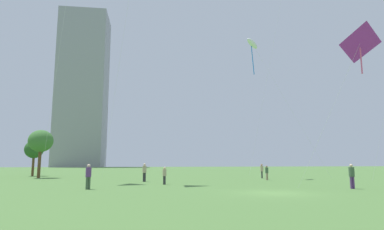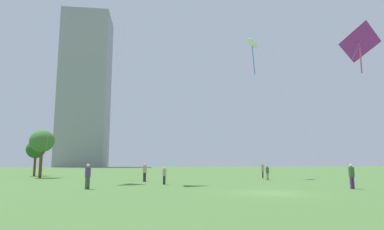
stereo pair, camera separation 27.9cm
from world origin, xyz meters
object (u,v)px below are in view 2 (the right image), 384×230
at_px(person_standing_0, 352,174).
at_px(person_standing_4, 164,174).
at_px(person_standing_5, 145,171).
at_px(park_tree_0, 42,141).
at_px(park_tree_1, 36,150).
at_px(distant_highrise_0, 86,90).
at_px(kite_flying_4, 359,44).
at_px(person_standing_2, 88,175).
at_px(person_standing_1, 267,172).
at_px(person_standing_3, 263,170).
at_px(kite_flying_2, 253,44).

xyz_separation_m(person_standing_0, person_standing_4, (-12.94, 7.79, -0.15)).
relative_size(person_standing_5, park_tree_0, 0.30).
distance_m(person_standing_0, park_tree_1, 42.31).
height_order(person_standing_4, park_tree_0, park_tree_0).
relative_size(person_standing_5, distant_highrise_0, 0.03).
xyz_separation_m(person_standing_4, person_standing_5, (-1.37, 4.77, 0.18)).
xyz_separation_m(person_standing_0, kite_flying_4, (-0.20, -2.04, 9.38)).
bearing_deg(person_standing_2, person_standing_1, 0.39).
distance_m(person_standing_1, kite_flying_4, 17.65).
height_order(person_standing_5, distant_highrise_0, distant_highrise_0).
distance_m(person_standing_3, person_standing_5, 15.60).
bearing_deg(person_standing_3, park_tree_0, 106.31).
distance_m(kite_flying_2, kite_flying_4, 20.33).
xyz_separation_m(person_standing_1, park_tree_1, (-28.24, 17.92, 2.90)).
bearing_deg(kite_flying_4, person_standing_3, 87.46).
xyz_separation_m(person_standing_4, park_tree_0, (-13.75, 16.14, 3.74)).
xyz_separation_m(kite_flying_4, park_tree_1, (-28.74, 32.77, -6.61)).
bearing_deg(person_standing_5, person_standing_1, 49.72).
bearing_deg(park_tree_1, person_standing_3, -24.92).
relative_size(person_standing_4, person_standing_5, 0.84).
distance_m(kite_flying_2, distant_highrise_0, 125.52).
relative_size(person_standing_1, person_standing_3, 0.90).
height_order(person_standing_2, person_standing_4, person_standing_2).
relative_size(person_standing_5, kite_flying_2, 0.10).
bearing_deg(person_standing_0, person_standing_5, -40.34).
distance_m(person_standing_5, kite_flying_2, 22.09).
xyz_separation_m(person_standing_3, kite_flying_2, (-0.77, 0.07, 16.37)).
relative_size(person_standing_0, person_standing_1, 1.14).
distance_m(person_standing_2, person_standing_5, 9.98).
relative_size(person_standing_1, person_standing_4, 1.02).
bearing_deg(distant_highrise_0, park_tree_0, -81.41).
bearing_deg(park_tree_1, person_standing_5, -51.17).
height_order(person_standing_5, park_tree_1, park_tree_1).
height_order(person_standing_2, person_standing_5, person_standing_5).
height_order(person_standing_2, kite_flying_4, kite_flying_4).
bearing_deg(distant_highrise_0, kite_flying_2, -69.26).
relative_size(person_standing_0, kite_flying_4, 0.16).
bearing_deg(person_standing_5, kite_flying_4, 2.70).
xyz_separation_m(kite_flying_4, distant_highrise_0, (-33.14, 138.69, 25.67)).
distance_m(person_standing_2, park_tree_1, 28.80).
height_order(person_standing_3, kite_flying_2, kite_flying_2).
bearing_deg(park_tree_0, person_standing_0, -41.88).
height_order(person_standing_5, kite_flying_2, kite_flying_2).
xyz_separation_m(park_tree_0, park_tree_1, (-2.25, 6.80, -0.81)).
height_order(person_standing_3, kite_flying_4, kite_flying_4).
relative_size(kite_flying_2, park_tree_1, 3.52).
xyz_separation_m(person_standing_3, park_tree_1, (-29.58, 13.74, 2.80)).
bearing_deg(kite_flying_4, distant_highrise_0, 103.44).
relative_size(person_standing_0, person_standing_4, 1.17).
bearing_deg(person_standing_0, person_standing_4, -30.12).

